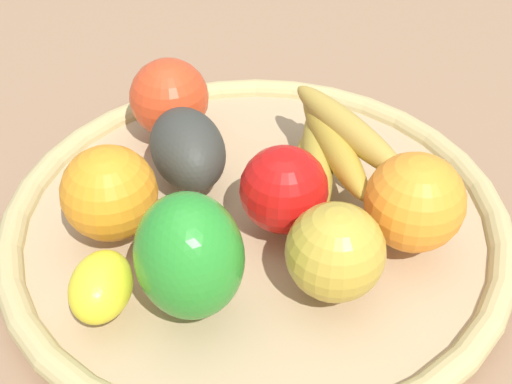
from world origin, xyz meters
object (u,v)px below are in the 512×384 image
(orange_1, at_px, (415,202))
(avocado, at_px, (187,149))
(apple_1, at_px, (284,189))
(lemon_0, at_px, (102,287))
(banana_bunch, at_px, (326,149))
(bell_pepper, at_px, (190,256))
(apple_0, at_px, (336,252))
(apple_2, at_px, (169,98))
(orange_0, at_px, (109,193))

(orange_1, bearing_deg, avocado, 156.55)
(orange_1, relative_size, avocado, 0.85)
(apple_1, distance_m, lemon_0, 0.16)
(apple_1, relative_size, banana_bunch, 0.46)
(bell_pepper, bearing_deg, lemon_0, 69.66)
(orange_1, distance_m, lemon_0, 0.25)
(apple_1, relative_size, bell_pepper, 0.75)
(orange_1, relative_size, banana_bunch, 0.51)
(lemon_0, distance_m, apple_0, 0.17)
(apple_2, distance_m, bell_pepper, 0.22)
(apple_2, distance_m, banana_bunch, 0.16)
(apple_2, height_order, orange_0, orange_0)
(apple_0, bearing_deg, lemon_0, -173.18)
(orange_1, bearing_deg, apple_0, -141.83)
(orange_0, bearing_deg, bell_pepper, -48.61)
(apple_2, bearing_deg, avocado, -72.98)
(apple_1, distance_m, apple_0, 0.08)
(banana_bunch, xyz_separation_m, orange_0, (-0.18, -0.07, 0.01))
(orange_1, xyz_separation_m, apple_0, (-0.07, -0.05, -0.00))
(apple_0, bearing_deg, avocado, 131.72)
(lemon_0, height_order, banana_bunch, banana_bunch)
(lemon_0, bearing_deg, bell_pepper, 4.68)
(avocado, bearing_deg, banana_bunch, 0.12)
(banana_bunch, distance_m, bell_pepper, 0.19)
(avocado, height_order, apple_1, apple_1)
(lemon_0, bearing_deg, apple_2, 82.48)
(apple_2, height_order, bell_pepper, bell_pepper)
(orange_1, bearing_deg, bell_pepper, -158.58)
(avocado, height_order, apple_2, apple_2)
(bell_pepper, distance_m, orange_0, 0.11)
(orange_1, distance_m, banana_bunch, 0.10)
(avocado, xyz_separation_m, lemon_0, (-0.05, -0.15, -0.01))
(orange_0, bearing_deg, banana_bunch, 20.89)
(banana_bunch, bearing_deg, lemon_0, -138.63)
(avocado, height_order, banana_bunch, same)
(lemon_0, relative_size, bell_pepper, 0.63)
(banana_bunch, height_order, orange_0, orange_0)
(banana_bunch, bearing_deg, apple_2, 153.23)
(avocado, relative_size, apple_2, 1.25)
(apple_0, relative_size, orange_0, 0.95)
(apple_0, bearing_deg, banana_bunch, 88.44)
(bell_pepper, bearing_deg, avocado, -20.02)
(lemon_0, bearing_deg, apple_0, 6.82)
(avocado, bearing_deg, apple_0, -48.28)
(apple_2, bearing_deg, orange_1, -36.48)
(orange_1, height_order, apple_2, orange_1)
(apple_2, bearing_deg, banana_bunch, -26.77)
(apple_1, xyz_separation_m, bell_pepper, (-0.07, -0.09, 0.01))
(bell_pepper, bearing_deg, orange_1, -93.60)
(avocado, distance_m, banana_bunch, 0.12)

